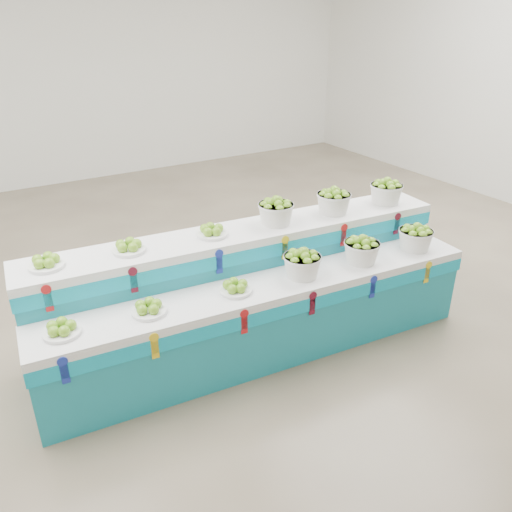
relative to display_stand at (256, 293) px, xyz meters
name	(u,v)px	position (x,y,z in m)	size (l,w,h in m)	color
ground	(241,297)	(0.28, 0.77, -0.51)	(10.00, 10.00, 0.00)	brown
back_wall	(88,58)	(0.28, 5.77, 1.49)	(10.00, 10.00, 0.00)	silver
display_stand	(256,293)	(0.00, 0.00, 0.00)	(3.80, 0.98, 1.02)	teal
plate_lower_left	(61,328)	(-1.62, -0.10, 0.26)	(0.26, 0.26, 0.10)	white
plate_lower_mid	(148,307)	(-1.01, -0.15, 0.26)	(0.26, 0.26, 0.10)	white
plate_lower_right	(235,286)	(-0.32, -0.21, 0.26)	(0.26, 0.26, 0.10)	white
basket_lower_left	(302,263)	(0.29, -0.26, 0.33)	(0.31, 0.31, 0.23)	silver
basket_lower_mid	(362,250)	(0.89, -0.31, 0.33)	(0.31, 0.31, 0.23)	silver
basket_lower_right	(416,237)	(1.50, -0.37, 0.33)	(0.31, 0.31, 0.23)	silver
plate_upper_left	(46,261)	(-1.58, 0.37, 0.56)	(0.26, 0.26, 0.10)	white
plate_upper_mid	(128,246)	(-0.97, 0.32, 0.56)	(0.26, 0.26, 0.10)	white
plate_upper_right	(212,230)	(-0.28, 0.26, 0.56)	(0.26, 0.26, 0.10)	white
basket_upper_left	(276,211)	(0.33, 0.21, 0.63)	(0.31, 0.31, 0.23)	silver
basket_upper_mid	(334,201)	(0.93, 0.16, 0.63)	(0.31, 0.31, 0.23)	silver
basket_upper_right	(386,191)	(1.54, 0.10, 0.63)	(0.31, 0.31, 0.23)	silver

